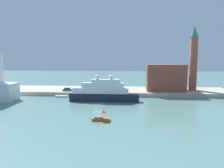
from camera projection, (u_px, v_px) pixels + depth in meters
ground at (97, 105)px, 80.51m from camera, size 400.00×400.00×0.00m
quay_dock at (105, 91)px, 107.18m from camera, size 110.00×22.04×1.71m
large_yacht at (103, 92)px, 86.24m from camera, size 25.50×3.53×11.12m
small_motorboat at (101, 117)px, 59.74m from camera, size 4.66×1.90×2.86m
work_barge at (61, 96)px, 95.08m from camera, size 4.82×1.42×0.74m
harbor_building at (165, 77)px, 102.65m from camera, size 16.38×11.69×11.44m
bell_tower at (193, 56)px, 102.92m from camera, size 3.72×3.72×28.09m
parked_car at (68, 90)px, 101.12m from camera, size 4.33×1.79×1.39m
person_figure at (79, 90)px, 99.08m from camera, size 0.36×0.36×1.80m
mooring_bollard at (116, 91)px, 97.06m from camera, size 0.56×0.56×0.84m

